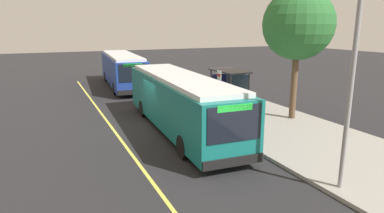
# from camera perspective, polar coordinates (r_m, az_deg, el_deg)

# --- Properties ---
(ground_plane) EXTENTS (120.00, 120.00, 0.00)m
(ground_plane) POSITION_cam_1_polar(r_m,az_deg,el_deg) (18.84, -6.46, -3.27)
(ground_plane) COLOR #232326
(sidewalk_curb) EXTENTS (44.00, 6.40, 0.15)m
(sidewalk_curb) POSITION_cam_1_polar(r_m,az_deg,el_deg) (21.34, 9.05, -1.15)
(sidewalk_curb) COLOR gray
(sidewalk_curb) RESTS_ON ground_plane
(lane_stripe_center) EXTENTS (36.00, 0.14, 0.01)m
(lane_stripe_center) POSITION_cam_1_polar(r_m,az_deg,el_deg) (18.33, -13.03, -4.00)
(lane_stripe_center) COLOR #E0D64C
(lane_stripe_center) RESTS_ON ground_plane
(transit_bus_main) EXTENTS (11.90, 3.11, 2.95)m
(transit_bus_main) POSITION_cam_1_polar(r_m,az_deg,el_deg) (17.47, -2.02, 0.96)
(transit_bus_main) COLOR #146B66
(transit_bus_main) RESTS_ON ground_plane
(transit_bus_second) EXTENTS (11.74, 3.48, 2.95)m
(transit_bus_second) POSITION_cam_1_polar(r_m,az_deg,el_deg) (31.30, -11.69, 6.25)
(transit_bus_second) COLOR navy
(transit_bus_second) RESTS_ON ground_plane
(bus_shelter) EXTENTS (2.90, 1.60, 2.48)m
(bus_shelter) POSITION_cam_1_polar(r_m,az_deg,el_deg) (22.28, 6.44, 4.39)
(bus_shelter) COLOR #333338
(bus_shelter) RESTS_ON sidewalk_curb
(waiting_bench) EXTENTS (1.60, 0.48, 0.95)m
(waiting_bench) POSITION_cam_1_polar(r_m,az_deg,el_deg) (22.11, 6.52, 0.93)
(waiting_bench) COLOR brown
(waiting_bench) RESTS_ON sidewalk_curb
(route_sign_post) EXTENTS (0.44, 0.08, 2.80)m
(route_sign_post) POSITION_cam_1_polar(r_m,az_deg,el_deg) (19.57, 4.60, 3.30)
(route_sign_post) COLOR #333338
(route_sign_post) RESTS_ON sidewalk_curb
(pedestrian_commuter) EXTENTS (0.24, 0.40, 1.69)m
(pedestrian_commuter) POSITION_cam_1_polar(r_m,az_deg,el_deg) (19.34, 7.34, 0.57)
(pedestrian_commuter) COLOR #282D47
(pedestrian_commuter) RESTS_ON sidewalk_curb
(street_tree_near_shelter) EXTENTS (3.93, 3.93, 7.31)m
(street_tree_near_shelter) POSITION_cam_1_polar(r_m,az_deg,el_deg) (19.94, 17.53, 13.05)
(street_tree_near_shelter) COLOR brown
(street_tree_near_shelter) RESTS_ON sidewalk_curb
(utility_pole) EXTENTS (0.16, 0.16, 6.40)m
(utility_pole) POSITION_cam_1_polar(r_m,az_deg,el_deg) (11.64, 25.19, 2.06)
(utility_pole) COLOR gray
(utility_pole) RESTS_ON sidewalk_curb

